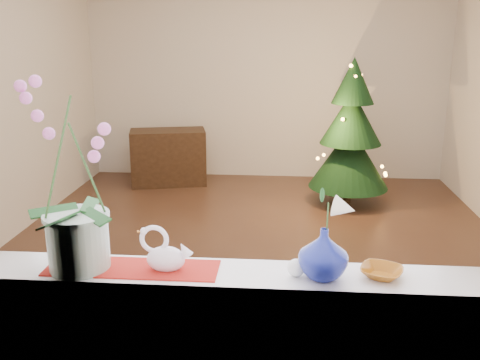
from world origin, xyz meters
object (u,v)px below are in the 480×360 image
object	(u,v)px
amber_dish	(382,273)
side_table	(168,157)
swan	(166,250)
paperweight	(296,268)
blue_vase	(324,250)
orchid_pot	(73,177)
xmas_tree	(351,132)

from	to	relation	value
amber_dish	side_table	bearing A→B (deg)	112.32
swan	paperweight	world-z (taller)	swan
side_table	blue_vase	bearing A→B (deg)	-83.35
orchid_pot	xmas_tree	bearing A→B (deg)	68.04
amber_dish	swan	bearing A→B (deg)	-179.41
side_table	orchid_pot	bearing A→B (deg)	-95.28
blue_vase	xmas_tree	distance (m)	3.87
blue_vase	side_table	bearing A→B (deg)	109.61
swan	amber_dish	size ratio (longest dim) A/B	1.54
orchid_pot	side_table	distance (m)	4.55
blue_vase	amber_dish	size ratio (longest dim) A/B	1.68
xmas_tree	side_table	distance (m)	2.26
blue_vase	xmas_tree	world-z (taller)	xmas_tree
swan	amber_dish	distance (m)	0.86
orchid_pot	swan	size ratio (longest dim) A/B	3.63
orchid_pot	xmas_tree	world-z (taller)	orchid_pot
orchid_pot	swan	distance (m)	0.46
xmas_tree	side_table	xyz separation A→B (m)	(-2.13, 0.59, -0.46)
orchid_pot	swan	bearing A→B (deg)	1.26
paperweight	side_table	xyz separation A→B (m)	(-1.47, 4.40, -0.62)
swan	blue_vase	xyz separation A→B (m)	(0.62, -0.01, 0.03)
orchid_pot	amber_dish	xyz separation A→B (m)	(1.21, 0.02, -0.37)
orchid_pot	xmas_tree	distance (m)	4.15
paperweight	side_table	size ratio (longest dim) A/B	0.08
paperweight	swan	bearing A→B (deg)	179.01
swan	side_table	world-z (taller)	swan
side_table	amber_dish	bearing A→B (deg)	-80.64
xmas_tree	paperweight	bearing A→B (deg)	-99.90
paperweight	amber_dish	distance (m)	0.33
side_table	xmas_tree	bearing A→B (deg)	-28.31
orchid_pot	paperweight	world-z (taller)	orchid_pot
paperweight	orchid_pot	bearing A→B (deg)	179.92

